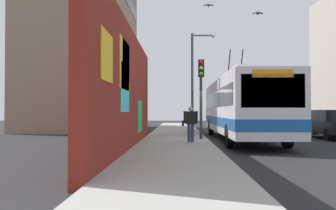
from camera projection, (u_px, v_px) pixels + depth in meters
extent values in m
plane|color=#232326|center=(208.00, 142.00, 17.33)|extent=(80.00, 80.00, 0.00)
cube|color=#9E9B93|center=(175.00, 140.00, 17.37)|extent=(48.00, 3.20, 0.15)
cube|color=maroon|center=(128.00, 91.00, 13.34)|extent=(13.74, 0.30, 4.58)
cube|color=yellow|center=(125.00, 65.00, 11.39)|extent=(2.09, 0.02, 1.60)
cube|color=green|center=(140.00, 116.00, 15.93)|extent=(1.60, 0.02, 1.41)
cube|color=orange|center=(126.00, 61.00, 11.61)|extent=(1.59, 0.02, 1.29)
cube|color=#33D8E5|center=(125.00, 88.00, 11.43)|extent=(1.74, 0.02, 1.54)
cube|color=yellow|center=(107.00, 57.00, 8.51)|extent=(1.37, 0.02, 1.20)
cube|color=gray|center=(85.00, 15.00, 29.33)|extent=(12.43, 7.23, 19.08)
cube|color=black|center=(128.00, 76.00, 29.14)|extent=(10.57, 0.04, 1.10)
cube|color=black|center=(128.00, 38.00, 29.20)|extent=(10.57, 0.04, 1.10)
cube|color=silver|center=(241.00, 106.00, 18.39)|extent=(12.47, 2.59, 2.61)
cube|color=silver|center=(241.00, 80.00, 18.42)|extent=(11.97, 2.38, 0.12)
cube|color=#1959A5|center=(241.00, 121.00, 18.38)|extent=(12.49, 2.61, 0.44)
cube|color=black|center=(273.00, 91.00, 12.19)|extent=(0.04, 2.20, 1.18)
cube|color=black|center=(241.00, 99.00, 18.40)|extent=(11.47, 2.62, 0.84)
cube|color=orange|center=(273.00, 73.00, 12.21)|extent=(0.06, 1.42, 0.28)
cylinder|color=black|center=(241.00, 69.00, 20.29)|extent=(1.43, 0.06, 2.00)
cylinder|color=black|center=(229.00, 69.00, 20.31)|extent=(1.43, 0.06, 2.00)
cylinder|color=black|center=(287.00, 136.00, 14.35)|extent=(1.00, 0.28, 1.00)
cylinder|color=black|center=(229.00, 136.00, 14.41)|extent=(1.00, 0.28, 1.00)
cylinder|color=black|center=(248.00, 127.00, 22.32)|extent=(1.00, 0.28, 1.00)
cylinder|color=black|center=(211.00, 127.00, 22.39)|extent=(1.00, 0.28, 1.00)
cube|color=black|center=(332.00, 127.00, 19.42)|extent=(4.53, 1.87, 0.66)
cube|color=black|center=(331.00, 115.00, 19.52)|extent=(2.72, 1.69, 0.60)
cylinder|color=black|center=(328.00, 135.00, 17.94)|extent=(0.64, 0.22, 0.64)
cylinder|color=black|center=(335.00, 131.00, 20.89)|extent=(0.64, 0.22, 0.64)
cylinder|color=black|center=(307.00, 131.00, 20.93)|extent=(0.64, 0.22, 0.64)
cube|color=#38383D|center=(297.00, 123.00, 25.16)|extent=(4.50, 1.72, 0.66)
cube|color=black|center=(296.00, 114.00, 25.26)|extent=(2.70, 1.55, 0.60)
cylinder|color=black|center=(316.00, 129.00, 23.65)|extent=(0.64, 0.22, 0.64)
cylinder|color=black|center=(293.00, 129.00, 23.69)|extent=(0.64, 0.22, 0.64)
cylinder|color=black|center=(300.00, 127.00, 26.62)|extent=(0.64, 0.22, 0.64)
cylinder|color=black|center=(280.00, 127.00, 26.66)|extent=(0.64, 0.22, 0.64)
cube|color=#B21E19|center=(274.00, 121.00, 31.20)|extent=(4.12, 1.74, 0.66)
cube|color=black|center=(273.00, 114.00, 31.30)|extent=(2.47, 1.57, 0.60)
cylinder|color=black|center=(287.00, 125.00, 29.82)|extent=(0.64, 0.22, 0.64)
cylinder|color=black|center=(269.00, 125.00, 29.86)|extent=(0.64, 0.22, 0.64)
cylinder|color=black|center=(278.00, 124.00, 32.54)|extent=(0.64, 0.22, 0.64)
cylinder|color=black|center=(261.00, 124.00, 32.58)|extent=(0.64, 0.22, 0.64)
cylinder|color=#2D3F59|center=(192.00, 133.00, 15.70)|extent=(0.14, 0.14, 0.77)
cylinder|color=#2D3F59|center=(189.00, 133.00, 15.71)|extent=(0.14, 0.14, 0.77)
cube|color=black|center=(191.00, 118.00, 15.72)|extent=(0.22, 0.45, 0.58)
cylinder|color=black|center=(197.00, 117.00, 15.71)|extent=(0.09, 0.09, 0.55)
cylinder|color=black|center=(185.00, 117.00, 15.72)|extent=(0.09, 0.09, 0.55)
sphere|color=tan|center=(191.00, 109.00, 15.72)|extent=(0.21, 0.21, 0.21)
cube|color=black|center=(183.00, 123.00, 15.72)|extent=(0.14, 0.10, 0.24)
cylinder|color=#2D382D|center=(201.00, 99.00, 17.25)|extent=(0.14, 0.14, 3.88)
cube|color=black|center=(201.00, 68.00, 17.06)|extent=(0.20, 0.28, 0.84)
sphere|color=red|center=(201.00, 62.00, 16.95)|extent=(0.18, 0.18, 0.18)
sphere|color=yellow|center=(201.00, 68.00, 16.95)|extent=(0.18, 0.18, 0.18)
sphere|color=green|center=(201.00, 74.00, 16.94)|extent=(0.18, 0.18, 0.18)
cylinder|color=#4C4C51|center=(192.00, 82.00, 24.87)|extent=(0.18, 0.18, 6.87)
cylinder|color=#4C4C51|center=(203.00, 35.00, 24.91)|extent=(0.10, 1.47, 0.10)
ellipsoid|color=silver|center=(213.00, 36.00, 24.89)|extent=(0.44, 0.28, 0.20)
ellipsoid|color=#47474C|center=(258.00, 14.00, 18.81)|extent=(0.32, 0.14, 0.12)
cube|color=#47474C|center=(260.00, 13.00, 18.80)|extent=(0.20, 0.27, 0.10)
cube|color=#47474C|center=(255.00, 13.00, 18.81)|extent=(0.20, 0.27, 0.10)
ellipsoid|color=slate|center=(209.00, 6.00, 20.33)|extent=(0.32, 0.14, 0.12)
cube|color=slate|center=(211.00, 5.00, 20.32)|extent=(0.20, 0.28, 0.08)
cube|color=slate|center=(206.00, 5.00, 20.33)|extent=(0.20, 0.28, 0.08)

